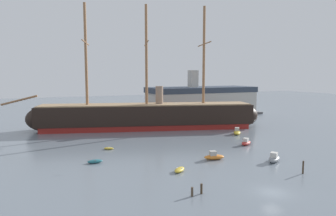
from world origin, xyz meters
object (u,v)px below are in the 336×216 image
Objects in this scene: motorboat_foreground_right at (274,158)px; tall_ship at (147,116)px; dinghy_mid_left at (95,161)px; mooring_piling_right_pair at (192,192)px; dinghy_foreground_left at (179,170)px; dinghy_alongside_bow at (109,148)px; motorboat_near_centre at (214,156)px; dockside_warehouse_right at (201,101)px; mooring_piling_nearest at (303,167)px; motorboat_far_right at (232,122)px; motorboat_alongside_stern at (237,132)px; mooring_piling_left_pair at (201,189)px; motorboat_mid_right at (246,142)px; seagull_in_flight at (176,103)px.

tall_ship is at bearing 103.03° from motorboat_foreground_right.
mooring_piling_right_pair is at bearing -66.86° from dinghy_mid_left.
dinghy_foreground_left is 1.33× the size of dinghy_alongside_bow.
motorboat_near_centre is 67.71m from dockside_warehouse_right.
dinghy_alongside_bow is (-16.37, -20.88, -3.70)m from tall_ship.
mooring_piling_nearest is at bearing -95.67° from motorboat_foreground_right.
mooring_piling_right_pair is (-3.06, -10.20, 0.28)m from dinghy_foreground_left.
dinghy_mid_left reaches higher than dinghy_alongside_bow.
motorboat_far_right is 64.41m from mooring_piling_right_pair.
mooring_piling_right_pair is at bearing -106.72° from dinghy_foreground_left.
dinghy_alongside_bow is at bearing 110.10° from dinghy_foreground_left.
motorboat_foreground_right is 1.61× the size of dinghy_mid_left.
motorboat_far_right is at bearing 58.63° from motorboat_alongside_stern.
tall_ship is 58.59× the size of mooring_piling_right_pair.
mooring_piling_nearest is at bearing -107.90° from motorboat_alongside_stern.
motorboat_far_right is 3.32× the size of mooring_piling_right_pair.
motorboat_near_centre reaches higher than mooring_piling_left_pair.
dinghy_foreground_left is 0.06× the size of dockside_warehouse_right.
motorboat_far_right is (38.37, 39.12, 0.25)m from dinghy_foreground_left.
motorboat_mid_right is at bearing -64.93° from tall_ship.
mooring_piling_right_pair reaches higher than dinghy_alongside_bow.
seagull_in_flight is at bearing -140.70° from motorboat_far_right.
dinghy_alongside_bow is at bearing -175.40° from motorboat_alongside_stern.
motorboat_foreground_right is at bearing 84.33° from mooring_piling_nearest.
dockside_warehouse_right is (21.91, 65.54, 4.92)m from motorboat_foreground_right.
dinghy_alongside_bow is at bearing 131.13° from mooring_piling_nearest.
seagull_in_flight is at bearing 2.48° from dinghy_mid_left.
seagull_in_flight is at bearing -35.40° from dinghy_alongside_bow.
dinghy_foreground_left is 54.79m from motorboat_far_right.
seagull_in_flight is (-13.48, 20.66, 9.38)m from mooring_piling_nearest.
motorboat_far_right is 63.22m from mooring_piling_left_pair.
tall_ship is 52.08m from mooring_piling_left_pair.
dinghy_alongside_bow is 38.77m from mooring_piling_nearest.
motorboat_far_right is at bearing 39.30° from seagull_in_flight.
motorboat_foreground_right is at bearing -5.08° from dinghy_foreground_left.
dockside_warehouse_right reaches higher than motorboat_mid_right.
dinghy_mid_left is at bearing 113.14° from mooring_piling_right_pair.
motorboat_far_right is at bearing 29.32° from dinghy_mid_left.
mooring_piling_nearest is at bearing -56.87° from seagull_in_flight.
motorboat_near_centre is 17.75m from mooring_piling_left_pair.
motorboat_alongside_stern is 2.12× the size of mooring_piling_nearest.
tall_ship is 32.08× the size of dinghy_alongside_bow.
mooring_piling_nearest reaches higher than motorboat_far_right.
dinghy_mid_left is 22.85m from mooring_piling_right_pair.
motorboat_near_centre is 3.45× the size of seagull_in_flight.
mooring_piling_left_pair is at bearing -63.07° from dinghy_mid_left.
dinghy_foreground_left is at bearing -102.44° from tall_ship.
motorboat_mid_right is (3.86, 13.30, -0.05)m from motorboat_foreground_right.
seagull_in_flight is (-14.22, 13.21, 9.83)m from motorboat_foreground_right.
tall_ship is 42.08m from dinghy_foreground_left.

